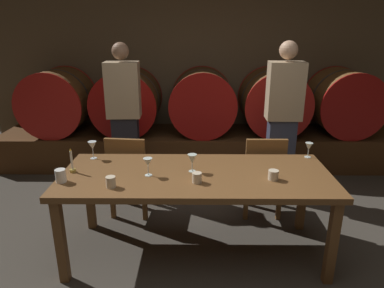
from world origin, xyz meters
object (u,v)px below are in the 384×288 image
at_px(dining_table, 196,181).
at_px(wine_glass_center_left, 148,163).
at_px(cup_center_right, 197,178).
at_px(wine_barrel_far_left, 58,101).
at_px(cup_far_right, 273,175).
at_px(wine_glass_far_right, 309,147).
at_px(chair_left, 130,172).
at_px(chair_right, 263,172).
at_px(wine_glass_far_left, 92,146).
at_px(candle_center, 72,165).
at_px(cup_far_left, 61,176).
at_px(guest_right, 283,121).
at_px(wine_glass_center_right, 192,159).
at_px(wine_barrel_center, 202,102).
at_px(wine_barrel_left, 128,102).
at_px(wine_barrel_right, 273,102).
at_px(wine_barrel_far_right, 343,102).
at_px(cup_center_left, 111,182).
at_px(guest_left, 125,118).

relative_size(dining_table, wine_glass_center_left, 14.87).
bearing_deg(dining_table, cup_center_right, -87.88).
distance_m(wine_barrel_far_left, cup_far_right, 3.38).
relative_size(dining_table, wine_glass_far_right, 15.86).
xyz_separation_m(chair_left, chair_right, (1.37, -0.00, 0.00)).
distance_m(wine_glass_center_left, wine_glass_far_right, 1.49).
bearing_deg(wine_glass_far_left, candle_center, -105.29).
relative_size(chair_left, cup_far_left, 8.45).
relative_size(guest_right, wine_glass_far_right, 12.61).
bearing_deg(wine_glass_center_right, wine_barrel_center, 86.57).
distance_m(wine_barrel_left, wine_barrel_right, 2.03).
bearing_deg(candle_center, wine_barrel_right, 45.00).
relative_size(candle_center, cup_far_right, 2.61).
distance_m(wine_barrel_left, chair_left, 1.55).
xyz_separation_m(dining_table, cup_center_right, (0.01, -0.18, 0.11)).
xyz_separation_m(guest_right, cup_far_left, (-2.03, -1.31, -0.10)).
distance_m(dining_table, guest_right, 1.51).
bearing_deg(wine_barrel_center, wine_barrel_far_left, 180.00).
bearing_deg(cup_center_right, candle_center, 169.47).
relative_size(candle_center, cup_far_left, 2.04).
xyz_separation_m(cup_far_left, cup_far_right, (1.67, 0.06, -0.01)).
bearing_deg(wine_barrel_far_right, cup_center_right, -131.59).
height_order(wine_glass_far_left, cup_center_left, wine_glass_far_left).
xyz_separation_m(wine_barrel_far_left, cup_far_left, (0.87, -2.30, -0.10)).
distance_m(wine_barrel_far_right, chair_right, 2.04).
xyz_separation_m(wine_glass_far_left, wine_glass_far_right, (1.98, 0.05, -0.02)).
distance_m(guest_right, wine_glass_far_left, 2.08).
height_order(wine_glass_far_left, wine_glass_far_right, wine_glass_far_left).
height_order(wine_barrel_center, wine_glass_far_left, wine_barrel_center).
bearing_deg(guest_left, dining_table, 120.49).
bearing_deg(guest_left, chair_left, 100.67).
distance_m(chair_left, chair_right, 1.37).
relative_size(dining_table, cup_far_right, 27.42).
bearing_deg(wine_glass_center_left, wine_glass_far_right, 16.55).
bearing_deg(chair_left, wine_glass_center_right, 142.62).
relative_size(wine_barrel_center, candle_center, 4.21).
xyz_separation_m(guest_left, cup_far_left, (-0.22, -1.47, -0.08)).
bearing_deg(wine_glass_center_left, cup_far_right, -4.07).
height_order(wine_barrel_far_left, cup_center_right, wine_barrel_far_left).
relative_size(dining_table, wine_glass_center_right, 14.71).
bearing_deg(candle_center, dining_table, -0.77).
relative_size(guest_right, candle_center, 8.35).
bearing_deg(cup_far_right, wine_glass_center_right, 166.37).
distance_m(wine_barrel_center, chair_right, 1.64).
distance_m(wine_barrel_center, chair_left, 1.72).
distance_m(wine_glass_far_left, wine_glass_center_right, 0.96).
xyz_separation_m(wine_barrel_far_right, cup_far_right, (-1.43, -2.24, -0.11)).
bearing_deg(wine_barrel_left, wine_glass_center_right, -66.22).
height_order(chair_right, candle_center, candle_center).
xyz_separation_m(wine_barrel_left, wine_glass_far_left, (0.01, -1.79, -0.03)).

